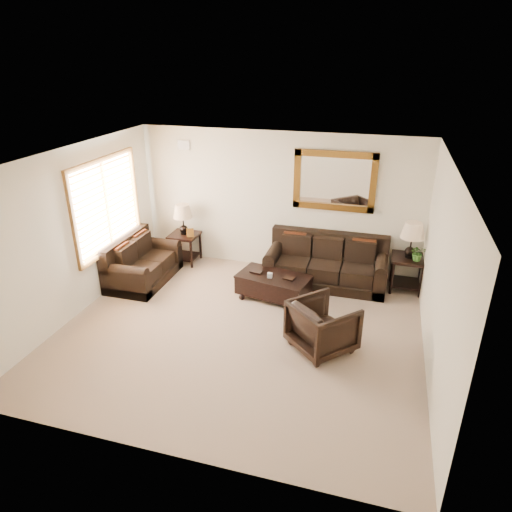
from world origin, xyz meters
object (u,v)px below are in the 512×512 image
(loveseat, at_px, (141,265))
(end_table_right, at_px, (411,247))
(coffee_table, at_px, (274,284))
(sofa, at_px, (326,266))
(armchair, at_px, (323,324))
(end_table_left, at_px, (184,225))

(loveseat, xyz_separation_m, end_table_right, (4.83, 1.00, 0.53))
(loveseat, bearing_deg, coffee_table, -89.09)
(sofa, bearing_deg, end_table_right, 3.98)
(sofa, relative_size, armchair, 2.66)
(end_table_right, bearing_deg, coffee_table, -156.96)
(end_table_right, bearing_deg, end_table_left, 179.83)
(end_table_right, bearing_deg, loveseat, -168.32)
(end_table_right, height_order, coffee_table, end_table_right)
(end_table_left, bearing_deg, armchair, -35.56)
(sofa, bearing_deg, end_table_left, 177.76)
(end_table_left, bearing_deg, end_table_right, -0.17)
(sofa, bearing_deg, coffee_table, -133.16)
(loveseat, distance_m, armchair, 3.84)
(end_table_left, relative_size, coffee_table, 0.91)
(coffee_table, distance_m, armchair, 1.68)
(sofa, relative_size, coffee_table, 1.63)
(loveseat, relative_size, end_table_left, 1.24)
(end_table_left, relative_size, end_table_right, 0.95)
(coffee_table, height_order, armchair, armchair)
(sofa, distance_m, coffee_table, 1.18)
(loveseat, bearing_deg, sofa, -75.14)
(sofa, height_order, coffee_table, sofa)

